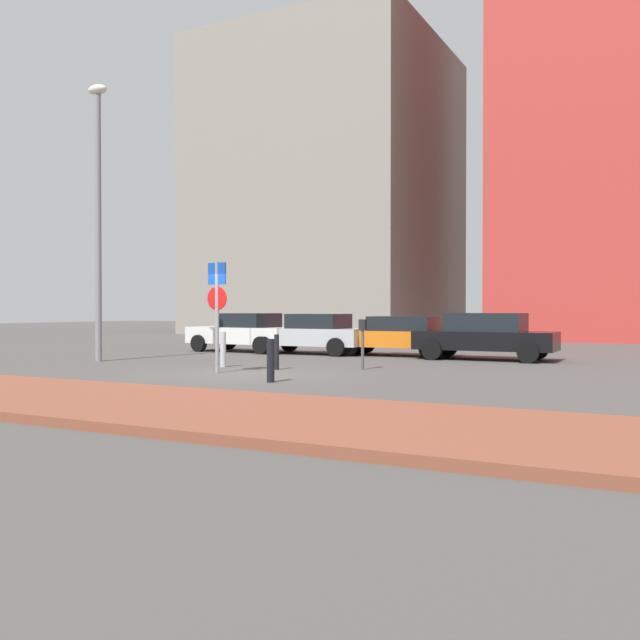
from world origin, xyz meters
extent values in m
plane|color=#4C4947|center=(0.00, 0.00, 0.00)|extent=(120.00, 120.00, 0.00)
cube|color=brown|center=(0.00, -5.90, 0.07)|extent=(40.00, 3.75, 0.14)
cube|color=white|center=(-5.09, 7.46, 0.63)|extent=(4.39, 2.05, 0.62)
cube|color=black|center=(-4.86, 7.44, 1.20)|extent=(2.01, 1.77, 0.53)
cylinder|color=black|center=(-6.60, 6.64, 0.32)|extent=(0.65, 0.26, 0.64)
cylinder|color=black|center=(-6.50, 8.44, 0.32)|extent=(0.65, 0.26, 0.64)
cylinder|color=black|center=(-3.69, 6.47, 0.32)|extent=(0.65, 0.26, 0.64)
cylinder|color=black|center=(-3.59, 8.28, 0.32)|extent=(0.65, 0.26, 0.64)
cube|color=#B7BABF|center=(-2.19, 7.47, 0.62)|extent=(4.16, 1.96, 0.61)
cube|color=black|center=(-1.89, 7.48, 1.19)|extent=(1.95, 1.75, 0.52)
cylinder|color=black|center=(-3.56, 6.51, 0.32)|extent=(0.65, 0.24, 0.64)
cylinder|color=black|center=(-3.61, 8.35, 0.32)|extent=(0.65, 0.24, 0.64)
cylinder|color=black|center=(-0.76, 6.59, 0.32)|extent=(0.65, 0.24, 0.64)
cylinder|color=black|center=(-0.82, 8.44, 0.32)|extent=(0.65, 0.24, 0.64)
cube|color=orange|center=(0.87, 7.94, 0.60)|extent=(4.27, 2.02, 0.55)
cube|color=black|center=(1.15, 7.96, 1.12)|extent=(2.25, 1.75, 0.50)
cylinder|color=black|center=(-0.49, 6.97, 0.32)|extent=(0.65, 0.26, 0.64)
cylinder|color=black|center=(-0.59, 8.73, 0.32)|extent=(0.65, 0.26, 0.64)
cylinder|color=black|center=(2.34, 7.15, 0.32)|extent=(0.65, 0.26, 0.64)
cylinder|color=black|center=(2.23, 8.91, 0.32)|extent=(0.65, 0.26, 0.64)
cube|color=black|center=(4.11, 7.48, 0.61)|extent=(4.38, 1.79, 0.59)
cube|color=black|center=(4.14, 7.48, 1.20)|extent=(2.35, 1.63, 0.58)
cylinder|color=black|center=(2.63, 6.59, 0.32)|extent=(0.64, 0.23, 0.64)
cylinder|color=black|center=(2.61, 8.33, 0.32)|extent=(0.64, 0.23, 0.64)
cylinder|color=black|center=(5.60, 6.62, 0.32)|extent=(0.64, 0.23, 0.64)
cylinder|color=black|center=(5.58, 8.36, 0.32)|extent=(0.64, 0.23, 0.64)
cylinder|color=gray|center=(-0.78, -0.16, 1.41)|extent=(0.10, 0.10, 2.81)
cube|color=#1447B7|center=(-0.78, -0.16, 2.51)|extent=(0.55, 0.07, 0.55)
cylinder|color=red|center=(-0.78, -0.16, 1.88)|extent=(0.60, 0.06, 0.60)
cylinder|color=#4C4C51|center=(2.10, 2.41, 0.53)|extent=(0.08, 0.08, 1.06)
cube|color=black|center=(2.10, 2.41, 1.20)|extent=(0.18, 0.14, 0.28)
cylinder|color=gray|center=(-6.35, 1.31, 4.11)|extent=(0.20, 0.20, 8.23)
ellipsoid|color=silver|center=(-6.35, 1.31, 8.38)|extent=(0.70, 0.36, 0.30)
cylinder|color=#B7B7BC|center=(-1.68, 1.35, 0.49)|extent=(0.17, 0.17, 0.98)
cylinder|color=black|center=(0.07, 1.33, 0.47)|extent=(0.13, 0.13, 0.94)
cylinder|color=black|center=(1.62, -1.47, 0.48)|extent=(0.17, 0.17, 0.96)
cube|color=gray|center=(-12.04, 28.52, 9.79)|extent=(15.04, 15.09, 19.57)
camera|label=1|loc=(9.57, -14.32, 1.60)|focal=38.57mm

